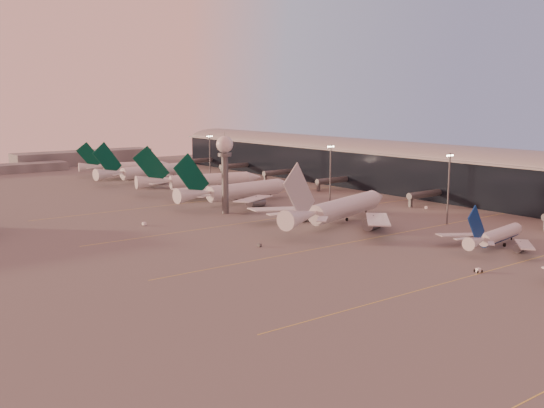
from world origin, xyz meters
TOP-DOWN VIEW (x-y plane):
  - ground at (0.00, 0.00)m, footprint 700.00×700.00m
  - taxiway_markings at (30.00, 56.00)m, footprint 180.00×185.25m
  - terminal at (107.88, 110.09)m, footprint 57.00×362.00m
  - radar_tower at (5.00, 120.00)m, footprint 6.40×6.40m
  - mast_b at (55.00, 55.00)m, footprint 3.60×0.56m
  - mast_c at (50.00, 110.00)m, footprint 3.60×0.56m
  - mast_d at (48.00, 200.00)m, footprint 3.60×0.56m
  - distant_horizon at (2.62, 325.14)m, footprint 165.00×37.50m
  - narrowbody_mid at (37.17, 23.79)m, footprint 37.23×29.49m
  - widebody_white at (24.47, 77.20)m, footprint 66.14×52.21m
  - greentail_a at (21.77, 135.75)m, footprint 62.22×50.06m
  - greentail_b at (26.46, 173.09)m, footprint 61.61×49.27m
  - greentail_c at (23.32, 224.08)m, footprint 60.72×48.65m
  - greentail_d at (27.71, 257.63)m, footprint 52.61×41.97m
  - gsv_tug_mid at (9.66, 10.70)m, footprint 4.06×3.04m
  - gsv_truck_b at (39.06, 34.46)m, footprint 6.18×2.39m
  - gsv_truck_c at (-17.22, 67.20)m, footprint 5.23×2.79m
  - gsv_catering_b at (73.71, 79.28)m, footprint 5.75×4.23m
  - gsv_tug_far at (21.52, 100.04)m, footprint 2.87×3.46m
  - gsv_truck_d at (-30.67, 117.40)m, footprint 2.77×6.24m

SIDE VIEW (x-z plane):
  - ground at x=0.00m, z-range 0.00..0.00m
  - taxiway_markings at x=30.00m, z-range 0.00..0.02m
  - gsv_tug_far at x=21.52m, z-range 0.01..0.87m
  - gsv_tug_mid at x=9.66m, z-range 0.02..1.05m
  - gsv_truck_c at x=-17.22m, z-range 0.02..2.03m
  - gsv_truck_d at x=-30.67m, z-range 0.02..2.47m
  - gsv_truck_b at x=39.06m, z-range 0.03..2.52m
  - gsv_catering_b at x=73.71m, z-range 0.00..4.32m
  - narrowbody_mid at x=37.17m, z-range -4.35..10.28m
  - greentail_d at x=27.71m, z-range -6.30..13.19m
  - distant_horizon at x=2.62m, z-range -0.61..8.39m
  - greentail_c at x=23.32m, z-range -7.18..15.02m
  - greentail_a at x=21.77m, z-range -7.31..15.30m
  - greentail_b at x=26.46m, z-range -7.32..15.31m
  - widebody_white at x=24.47m, z-range -7.84..16.17m
  - terminal at x=107.88m, z-range -1.00..22.04m
  - mast_b at x=55.00m, z-range 1.24..26.24m
  - mast_c at x=50.00m, z-range 1.24..26.24m
  - mast_d at x=48.00m, z-range 1.24..26.24m
  - radar_tower at x=5.00m, z-range 5.40..36.50m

